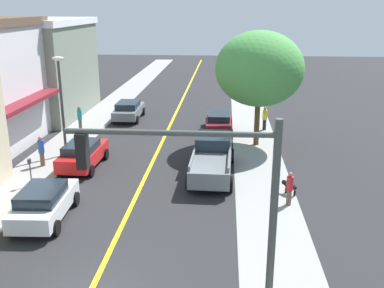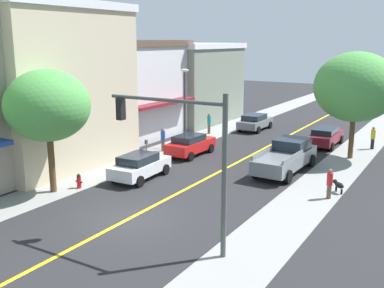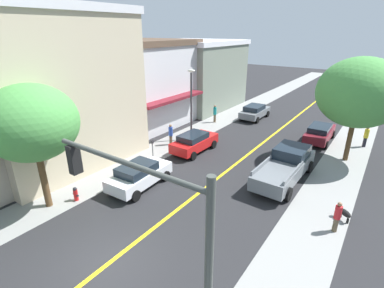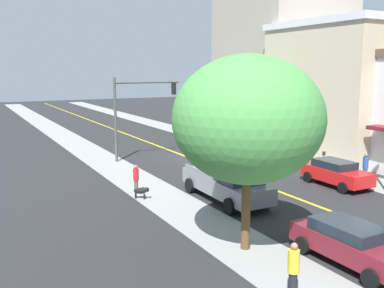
# 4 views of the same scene
# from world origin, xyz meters

# --- Properties ---
(tan_rowhouse) EXTENTS (10.31, 10.58, 7.69)m
(tan_rowhouse) POSITION_xyz_m (-12.62, 23.77, 3.86)
(tan_rowhouse) COLOR gray
(tan_rowhouse) RESTS_ON ground
(street_tree_left_near) EXTENTS (5.50, 5.50, 7.25)m
(street_tree_left_near) POSITION_xyz_m (6.19, 16.51, 4.91)
(street_tree_left_near) COLOR brown
(street_tree_left_near) RESTS_ON ground
(parking_meter) EXTENTS (0.12, 0.18, 1.42)m
(parking_meter) POSITION_xyz_m (-5.48, 8.70, 0.93)
(parking_meter) COLOR #4C4C51
(parking_meter) RESTS_ON ground
(traffic_light_mast) EXTENTS (5.22, 0.32, 6.15)m
(traffic_light_mast) POSITION_xyz_m (3.75, -1.12, 4.16)
(traffic_light_mast) COLOR #474C47
(traffic_light_mast) RESTS_ON ground
(street_lamp) EXTENTS (0.70, 0.36, 5.91)m
(street_lamp) POSITION_xyz_m (-5.44, 13.54, 3.70)
(street_lamp) COLOR #38383D
(street_lamp) RESTS_ON ground
(red_sedan_left_curb) EXTENTS (2.01, 4.23, 1.48)m
(red_sedan_left_curb) POSITION_xyz_m (-3.70, 11.48, 0.79)
(red_sedan_left_curb) COLOR red
(red_sedan_left_curb) RESTS_ON ground
(white_sedan_left_curb) EXTENTS (2.16, 4.23, 1.49)m
(white_sedan_left_curb) POSITION_xyz_m (-3.34, 5.18, 0.79)
(white_sedan_left_curb) COLOR silver
(white_sedan_left_curb) RESTS_ON ground
(grey_sedan_left_curb) EXTENTS (2.05, 4.31, 1.45)m
(grey_sedan_left_curb) POSITION_xyz_m (-3.49, 22.43, 0.77)
(grey_sedan_left_curb) COLOR slate
(grey_sedan_left_curb) RESTS_ON ground
(maroon_sedan_right_curb) EXTENTS (1.98, 4.57, 1.43)m
(maroon_sedan_right_curb) POSITION_xyz_m (3.71, 19.33, 0.77)
(maroon_sedan_right_curb) COLOR maroon
(maroon_sedan_right_curb) RESTS_ON ground
(grey_pickup_truck) EXTENTS (2.40, 6.18, 1.91)m
(grey_pickup_truck) POSITION_xyz_m (3.51, 11.07, 0.95)
(grey_pickup_truck) COLOR slate
(grey_pickup_truck) RESTS_ON ground
(pedestrian_blue_shirt) EXTENTS (0.34, 0.34, 1.73)m
(pedestrian_blue_shirt) POSITION_xyz_m (-6.08, 11.54, 0.92)
(pedestrian_blue_shirt) COLOR brown
(pedestrian_blue_shirt) RESTS_ON ground
(pedestrian_yellow_shirt) EXTENTS (0.34, 0.34, 1.70)m
(pedestrian_yellow_shirt) POSITION_xyz_m (7.01, 20.13, 0.90)
(pedestrian_yellow_shirt) COLOR black
(pedestrian_yellow_shirt) RESTS_ON ground
(pedestrian_teal_shirt) EXTENTS (0.33, 0.33, 1.79)m
(pedestrian_teal_shirt) POSITION_xyz_m (-6.27, 18.88, 0.96)
(pedestrian_teal_shirt) COLOR brown
(pedestrian_teal_shirt) RESTS_ON ground
(pedestrian_red_shirt) EXTENTS (0.30, 0.30, 1.58)m
(pedestrian_red_shirt) POSITION_xyz_m (7.10, 7.43, 0.84)
(pedestrian_red_shirt) COLOR brown
(pedestrian_red_shirt) RESTS_ON ground
(small_dog) EXTENTS (0.77, 0.72, 0.64)m
(small_dog) POSITION_xyz_m (7.28, 8.63, 0.42)
(small_dog) COLOR black
(small_dog) RESTS_ON ground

